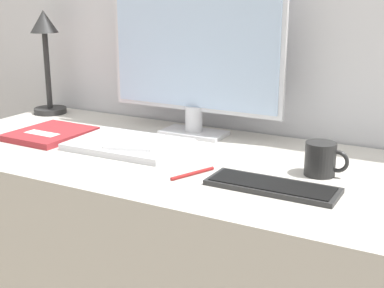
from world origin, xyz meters
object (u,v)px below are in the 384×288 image
coffee_mug (321,159)px  pen (193,173)px  laptop (128,145)px  notebook (50,134)px  monitor (194,49)px  keyboard (272,186)px  ereader (134,142)px  desk_lamp (46,48)px

coffee_mug → pen: 0.32m
laptop → notebook: 0.29m
coffee_mug → pen: (-0.28, -0.15, -0.04)m
monitor → pen: monitor is taller
monitor → keyboard: (0.39, -0.34, -0.26)m
keyboard → notebook: (-0.78, 0.10, 0.00)m
notebook → pen: (0.57, -0.10, -0.01)m
notebook → keyboard: bearing=-7.4°
laptop → notebook: bearing=-176.4°
notebook → coffee_mug: (0.85, 0.05, 0.03)m
ereader → desk_lamp: size_ratio=0.49×
coffee_mug → pen: coffee_mug is taller
desk_lamp → coffee_mug: size_ratio=3.44×
pen → keyboard: bearing=1.0°
keyboard → ereader: size_ratio=1.66×
monitor → ereader: monitor is taller
monitor → coffee_mug: (0.46, -0.19, -0.23)m
monitor → desk_lamp: bearing=178.6°
laptop → desk_lamp: size_ratio=0.88×
monitor → desk_lamp: (-0.62, 0.01, -0.03)m
ereader → monitor: bearing=73.2°
monitor → notebook: (-0.39, -0.24, -0.26)m
pen → laptop: bearing=156.5°
desk_lamp → keyboard: bearing=-19.4°
laptop → desk_lamp: desk_lamp is taller
desk_lamp → pen: desk_lamp is taller
ereader → notebook: ereader is taller
ereader → pen: size_ratio=1.47×
monitor → coffee_mug: bearing=-22.6°
monitor → pen: 0.47m
pen → desk_lamp: bearing=155.9°
laptop → monitor: bearing=66.0°
laptop → keyboard: bearing=-13.6°
keyboard → pen: size_ratio=2.43×
monitor → notebook: 0.52m
keyboard → laptop: bearing=166.4°
keyboard → coffee_mug: (0.07, 0.15, 0.04)m
monitor → laptop: size_ratio=1.76×
monitor → ereader: size_ratio=3.14×
desk_lamp → laptop: bearing=-24.5°
coffee_mug → notebook: bearing=-176.7°
monitor → keyboard: bearing=-41.2°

